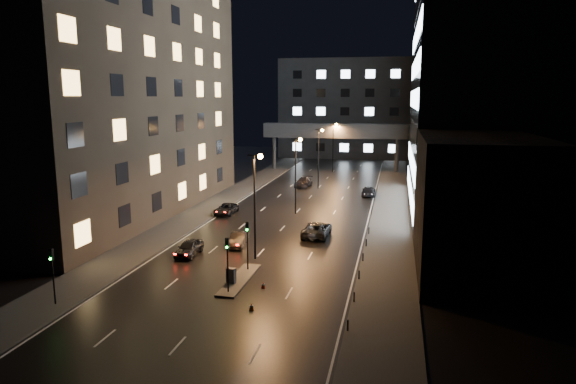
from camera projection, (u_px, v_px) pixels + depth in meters
name	position (u px, v px, depth m)	size (l,w,h in m)	color
ground	(310.00, 197.00, 80.05)	(160.00, 160.00, 0.00)	black
sidewalk_left	(224.00, 199.00, 77.78)	(5.00, 110.00, 0.15)	#383533
sidewalk_right	(391.00, 207.00, 72.67)	(5.00, 110.00, 0.15)	#383533
building_left	(118.00, 60.00, 65.65)	(15.00, 48.00, 40.00)	#2D2319
building_right_low	(477.00, 204.00, 45.05)	(10.00, 18.00, 12.00)	black
building_right_glass	(495.00, 42.00, 67.04)	(20.00, 36.00, 45.00)	black
building_far	(348.00, 109.00, 133.61)	(34.00, 14.00, 25.00)	#333335
skybridge	(334.00, 131.00, 107.41)	(30.00, 3.00, 10.00)	#333335
median_island	(240.00, 280.00, 43.41)	(1.60, 8.00, 0.15)	#383533
traffic_signal_near	(247.00, 237.00, 45.27)	(0.28, 0.34, 4.40)	black
traffic_signal_far	(227.00, 256.00, 39.97)	(0.28, 0.34, 4.40)	black
traffic_signal_corner	(52.00, 268.00, 37.60)	(0.28, 0.34, 4.40)	black
bollard_row	(361.00, 266.00, 45.65)	(0.12, 25.12, 0.90)	black
streetlight_near	(256.00, 192.00, 48.06)	(1.45, 0.50, 10.15)	black
streetlight_mid_a	(297.00, 165.00, 67.30)	(1.45, 0.50, 10.15)	black
streetlight_mid_b	(319.00, 151.00, 86.54)	(1.45, 0.50, 10.15)	black
streetlight_far	(334.00, 141.00, 105.79)	(1.45, 0.50, 10.15)	black
car_away_a	(189.00, 248.00, 50.22)	(1.80, 4.48, 1.52)	black
car_away_b	(238.00, 239.00, 53.48)	(1.51, 4.32, 1.42)	black
car_away_c	(226.00, 209.00, 68.14)	(2.30, 4.99, 1.39)	black
car_away_d	(304.00, 182.00, 89.19)	(2.23, 5.48, 1.59)	black
car_toward_a	(317.00, 229.00, 57.15)	(2.73, 5.92, 1.65)	black
car_toward_b	(369.00, 191.00, 80.91)	(2.07, 5.10, 1.48)	black
utility_cabinet	(231.00, 275.00, 42.38)	(0.73, 0.47, 1.25)	#515154
cone_a	(252.00, 307.00, 37.29)	(0.38, 0.38, 0.54)	orange
cone_b	(263.00, 285.00, 41.62)	(0.34, 0.34, 0.49)	#F1310C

